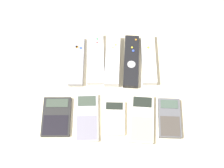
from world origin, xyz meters
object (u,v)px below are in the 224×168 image
remote_2 (114,60)px  calculator_3 (142,119)px  remote_4 (149,59)px  calculator_0 (56,117)px  calculator_1 (87,117)px  remote_1 (95,58)px  calculator_2 (114,118)px  calculator_4 (169,118)px  remote_0 (77,61)px  remote_3 (131,61)px

remote_2 → calculator_3: 0.23m
remote_4 → calculator_0: 0.37m
calculator_1 → remote_1: bearing=82.4°
calculator_2 → calculator_3: size_ratio=0.69×
calculator_1 → calculator_4: calculator_4 is taller
calculator_2 → calculator_3: bearing=-0.4°
remote_4 → calculator_1: 0.30m
remote_0 → calculator_1: bearing=-78.4°
remote_4 → remote_3: bearing=-173.2°
remote_2 → calculator_4: (0.18, -0.21, -0.00)m
remote_0 → calculator_3: remote_0 is taller
remote_2 → calculator_4: 0.27m
remote_2 → calculator_1: bearing=-110.4°
remote_3 → calculator_0: remote_3 is taller
remote_2 → calculator_3: bearing=-65.2°
remote_1 → remote_2: (0.06, -0.01, 0.00)m
calculator_0 → remote_0: bearing=74.8°
remote_1 → remote_3: 0.13m
remote_1 → calculator_0: (-0.11, -0.22, -0.00)m
remote_0 → remote_3: size_ratio=0.95×
calculator_2 → remote_1: bearing=107.6°
remote_0 → calculator_0: bearing=-105.0°
calculator_1 → calculator_3: calculator_3 is taller
remote_0 → calculator_1: size_ratio=1.18×
remote_3 → calculator_4: size_ratio=1.54×
remote_0 → calculator_0: remote_0 is taller
remote_1 → calculator_2: size_ratio=1.79×
remote_1 → calculator_2: bearing=-75.8°
remote_1 → calculator_3: bearing=-57.7°
remote_3 → calculator_3: (0.03, -0.21, -0.00)m
calculator_3 → calculator_4: 0.09m
remote_3 → calculator_2: (-0.06, -0.21, -0.00)m
remote_2 → calculator_0: (-0.18, -0.21, -0.01)m
calculator_1 → calculator_3: size_ratio=1.00×
calculator_2 → calculator_3: calculator_3 is taller
remote_4 → remote_1: bearing=178.8°
remote_1 → remote_4: bearing=-3.4°
calculator_0 → calculator_2: calculator_2 is taller
remote_0 → calculator_4: remote_0 is taller
remote_3 → calculator_0: bearing=-137.2°
remote_1 → calculator_1: remote_1 is taller
remote_1 → calculator_3: remote_1 is taller
remote_0 → remote_4: 0.25m
calculator_0 → calculator_1: bearing=-1.5°
calculator_0 → calculator_2: 0.18m
remote_0 → calculator_4: size_ratio=1.46×
remote_4 → calculator_3: size_ratio=1.20×
remote_4 → calculator_0: (-0.30, -0.22, -0.01)m
remote_1 → remote_2: bearing=-10.7°
remote_1 → remote_2: size_ratio=1.02×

